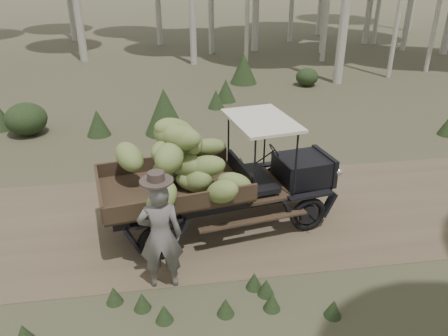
{
  "coord_description": "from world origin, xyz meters",
  "views": [
    {
      "loc": [
        -0.99,
        -7.62,
        4.87
      ],
      "look_at": [
        0.14,
        -0.22,
        1.24
      ],
      "focal_mm": 35.0,
      "sensor_mm": 36.0,
      "label": 1
    }
  ],
  "objects": [
    {
      "name": "ground",
      "position": [
        0.0,
        0.0,
        0.0
      ],
      "size": [
        120.0,
        120.0,
        0.0
      ],
      "primitive_type": "plane",
      "color": "#473D2B",
      "rests_on": "ground"
    },
    {
      "name": "dirt_track",
      "position": [
        0.0,
        0.0,
        0.0
      ],
      "size": [
        70.0,
        4.0,
        0.01
      ],
      "primitive_type": "cube",
      "color": "brown",
      "rests_on": "ground"
    },
    {
      "name": "banana_truck",
      "position": [
        -0.29,
        -0.34,
        1.37
      ],
      "size": [
        4.86,
        2.7,
        2.43
      ],
      "rotation": [
        0.0,
        0.0,
        0.17
      ],
      "color": "black",
      "rests_on": "ground"
    },
    {
      "name": "farmer",
      "position": [
        -1.12,
        -1.88,
        0.97
      ],
      "size": [
        0.71,
        0.52,
        2.06
      ],
      "rotation": [
        0.0,
        0.0,
        3.1
      ],
      "color": "#56534E",
      "rests_on": "ground"
    },
    {
      "name": "undergrowth",
      "position": [
        -1.23,
        -0.03,
        0.5
      ],
      "size": [
        18.92,
        21.7,
        1.39
      ],
      "color": "#233319",
      "rests_on": "ground"
    }
  ]
}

